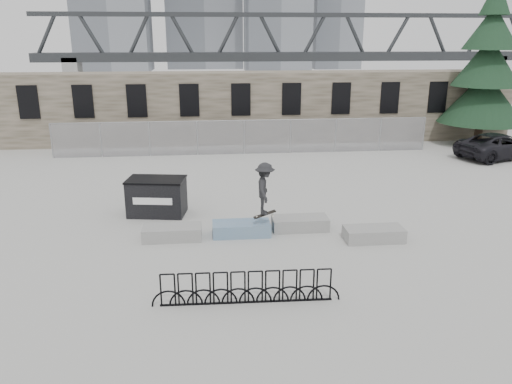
% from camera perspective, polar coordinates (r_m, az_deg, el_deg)
% --- Properties ---
extents(ground, '(120.00, 120.00, 0.00)m').
position_cam_1_polar(ground, '(17.84, 1.76, -4.60)').
color(ground, '#A9A8A4').
rests_on(ground, ground).
extents(stone_wall, '(36.00, 2.58, 4.50)m').
position_cam_1_polar(stone_wall, '(33.02, -1.88, 9.66)').
color(stone_wall, brown).
rests_on(stone_wall, ground).
extents(chainlink_fence, '(22.06, 0.06, 2.02)m').
position_cam_1_polar(chainlink_fence, '(29.53, -1.36, 6.35)').
color(chainlink_fence, gray).
rests_on(chainlink_fence, ground).
extents(planter_far_left, '(2.00, 0.90, 0.46)m').
position_cam_1_polar(planter_far_left, '(17.41, -9.55, -4.54)').
color(planter_far_left, '#999996').
rests_on(planter_far_left, ground).
extents(planter_center_left, '(2.00, 0.90, 0.46)m').
position_cam_1_polar(planter_center_left, '(17.52, -1.68, -4.14)').
color(planter_center_left, teal).
rests_on(planter_center_left, ground).
extents(planter_center_right, '(2.00, 0.90, 0.46)m').
position_cam_1_polar(planter_center_right, '(18.08, 5.05, -3.52)').
color(planter_center_right, '#999996').
rests_on(planter_center_right, ground).
extents(planter_offset, '(2.00, 0.90, 0.46)m').
position_cam_1_polar(planter_offset, '(17.52, 13.31, -4.63)').
color(planter_offset, '#999996').
rests_on(planter_offset, ground).
extents(dumpster, '(2.37, 1.66, 1.44)m').
position_cam_1_polar(dumpster, '(19.74, -11.27, -0.50)').
color(dumpster, black).
rests_on(dumpster, ground).
extents(bike_rack, '(4.94, 0.18, 0.90)m').
position_cam_1_polar(bike_rack, '(13.16, -1.07, -10.89)').
color(bike_rack, black).
rests_on(bike_rack, ground).
extents(spruce_tree, '(5.30, 5.30, 11.50)m').
position_cam_1_polar(spruce_tree, '(34.93, 24.85, 12.43)').
color(spruce_tree, '#38281E').
rests_on(spruce_tree, ground).
extents(truss_bridge, '(70.00, 3.00, 9.80)m').
position_cam_1_polar(truss_bridge, '(72.48, 4.12, 15.30)').
color(truss_bridge, '#2D3033').
rests_on(truss_bridge, ground).
extents(suv, '(5.61, 3.84, 1.43)m').
position_cam_1_polar(suv, '(31.74, 26.03, 4.77)').
color(suv, black).
rests_on(suv, ground).
extents(skateboarder, '(0.80, 1.23, 1.95)m').
position_cam_1_polar(skateboarder, '(16.94, 1.01, 0.38)').
color(skateboarder, black).
rests_on(skateboarder, ground).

